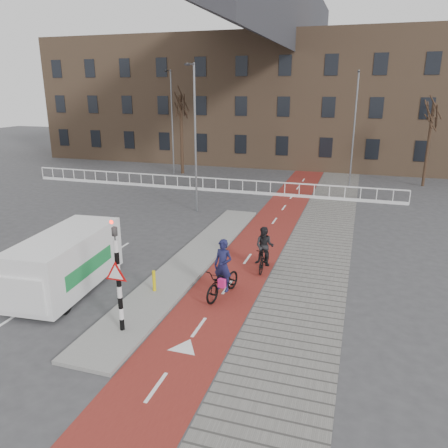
% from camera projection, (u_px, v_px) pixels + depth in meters
% --- Properties ---
extents(ground, '(120.00, 120.00, 0.00)m').
position_uv_depth(ground, '(168.00, 306.00, 14.94)').
color(ground, '#38383A').
rests_on(ground, ground).
extents(bike_lane, '(2.50, 60.00, 0.01)m').
position_uv_depth(bike_lane, '(271.00, 226.00, 23.61)').
color(bike_lane, maroon).
rests_on(bike_lane, ground).
extents(sidewalk, '(3.00, 60.00, 0.01)m').
position_uv_depth(sidewalk, '(323.00, 231.00, 22.80)').
color(sidewalk, slate).
rests_on(sidewalk, ground).
extents(curb_island, '(1.80, 16.00, 0.12)m').
position_uv_depth(curb_island, '(192.00, 260.00, 18.77)').
color(curb_island, gray).
rests_on(curb_island, ground).
extents(traffic_signal, '(0.80, 0.80, 3.68)m').
position_uv_depth(traffic_signal, '(118.00, 273.00, 12.68)').
color(traffic_signal, black).
rests_on(traffic_signal, curb_island).
extents(bollard, '(0.12, 0.12, 0.77)m').
position_uv_depth(bollard, '(154.00, 281.00, 15.69)').
color(bollard, '#D4BA0B').
rests_on(bollard, curb_island).
extents(cyclist_near, '(1.19, 2.18, 2.13)m').
position_uv_depth(cyclist_near, '(223.00, 278.00, 15.42)').
color(cyclist_near, black).
rests_on(cyclist_near, bike_lane).
extents(cyclist_far, '(0.78, 1.70, 1.84)m').
position_uv_depth(cyclist_far, '(264.00, 253.00, 17.66)').
color(cyclist_far, black).
rests_on(cyclist_far, bike_lane).
extents(van, '(2.40, 5.10, 2.13)m').
position_uv_depth(van, '(66.00, 261.00, 15.85)').
color(van, silver).
rests_on(van, ground).
extents(railing, '(28.00, 0.10, 0.99)m').
position_uv_depth(railing, '(203.00, 186.00, 31.77)').
color(railing, silver).
rests_on(railing, ground).
extents(townhouse_row, '(46.00, 10.00, 15.90)m').
position_uv_depth(townhouse_row, '(274.00, 81.00, 42.61)').
color(townhouse_row, '#7F6047').
rests_on(townhouse_row, ground).
extents(tree_mid, '(0.27, 0.27, 6.61)m').
position_uv_depth(tree_mid, '(182.00, 135.00, 37.29)').
color(tree_mid, black).
rests_on(tree_mid, ground).
extents(tree_right, '(0.21, 0.21, 6.14)m').
position_uv_depth(tree_right, '(428.00, 146.00, 32.42)').
color(tree_right, black).
rests_on(tree_right, ground).
extents(streetlight_near, '(0.12, 0.12, 8.49)m').
position_uv_depth(streetlight_near, '(195.00, 141.00, 25.22)').
color(streetlight_near, slate).
rests_on(streetlight_near, ground).
extents(streetlight_left, '(0.12, 0.12, 8.59)m').
position_uv_depth(streetlight_left, '(172.00, 123.00, 36.95)').
color(streetlight_left, slate).
rests_on(streetlight_left, ground).
extents(streetlight_right, '(0.12, 0.12, 8.35)m').
position_uv_depth(streetlight_right, '(354.00, 131.00, 31.40)').
color(streetlight_right, slate).
rests_on(streetlight_right, ground).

